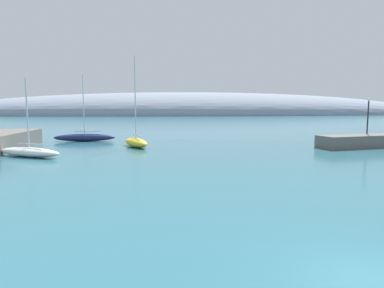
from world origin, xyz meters
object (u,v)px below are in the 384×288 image
at_px(sailboat_white_near_shore, 29,152).
at_px(sailboat_yellow_outer_mooring, 136,142).
at_px(harbor_lamp_post, 368,112).
at_px(sailboat_navy_mid_mooring, 85,137).

distance_m(sailboat_white_near_shore, sailboat_yellow_outer_mooring, 12.05).
bearing_deg(sailboat_yellow_outer_mooring, sailboat_white_near_shore, 101.07).
bearing_deg(sailboat_white_near_shore, harbor_lamp_post, -144.32).
distance_m(sailboat_white_near_shore, sailboat_navy_mid_mooring, 14.55).
bearing_deg(sailboat_yellow_outer_mooring, harbor_lamp_post, -117.57).
distance_m(sailboat_yellow_outer_mooring, harbor_lamp_post, 28.96).
distance_m(sailboat_navy_mid_mooring, sailboat_yellow_outer_mooring, 10.67).
height_order(sailboat_white_near_shore, sailboat_navy_mid_mooring, sailboat_navy_mid_mooring).
relative_size(sailboat_yellow_outer_mooring, harbor_lamp_post, 2.43).
xyz_separation_m(sailboat_navy_mid_mooring, harbor_lamp_post, (36.23, -9.58, 3.64)).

